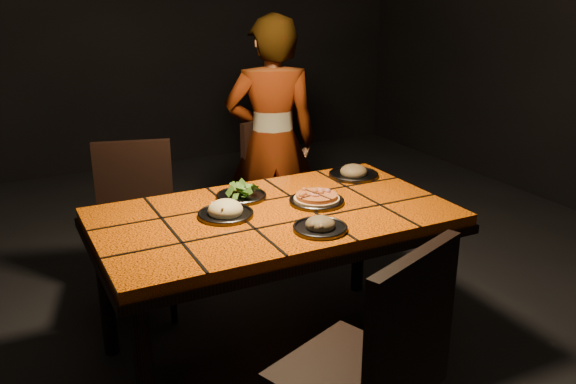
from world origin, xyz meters
name	(u,v)px	position (x,y,z in m)	size (l,w,h in m)	color
room_shell	(272,43)	(0.00, 0.00, 1.50)	(6.04, 7.04, 3.08)	black
dining_table	(274,227)	(0.00, 0.00, 0.67)	(1.62, 0.92, 0.75)	#F26207
chair_near	(378,365)	(-0.10, -0.98, 0.57)	(0.59, 0.59, 1.00)	black
chair_far_left	(136,216)	(-0.46, 0.79, 0.53)	(0.51, 0.51, 0.93)	black
chair_far_right	(278,180)	(0.52, 1.02, 0.52)	(0.53, 0.53, 0.91)	black
diner	(272,143)	(0.46, 0.99, 0.78)	(0.57, 0.38, 1.57)	brown
plate_pizza	(317,199)	(0.23, 0.01, 0.77)	(0.26, 0.26, 0.04)	#3A3A3F
plate_pasta	(226,212)	(-0.22, 0.04, 0.77)	(0.25, 0.25, 0.08)	#3A3A3F
plate_salad	(241,193)	(-0.06, 0.24, 0.78)	(0.24, 0.24, 0.07)	#3A3A3F
plate_mushroom_a	(320,225)	(0.08, -0.28, 0.77)	(0.23, 0.23, 0.08)	#3A3A3F
plate_mushroom_b	(354,172)	(0.61, 0.28, 0.77)	(0.27, 0.27, 0.09)	#3A3A3F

